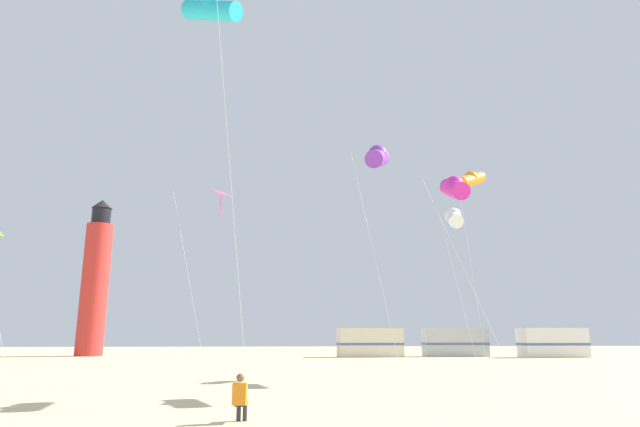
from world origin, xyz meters
The scene contains 11 objects.
kite_flyer_standing centered at (-1.26, 6.86, 0.61)m, with size 0.38×0.54×1.16m.
kite_diamond_rainbow centered at (-3.10, 17.72, 8.34)m, with size 2.83×2.83×8.90m.
kite_tube_violet centered at (3.56, 12.79, 9.00)m, with size 1.91×2.59×9.70m.
kite_tube_orange centered at (10.77, 21.41, 10.82)m, with size 2.35×2.15×11.53m.
kite_tube_magenta centered at (6.69, 12.98, 7.86)m, with size 3.09×3.00×8.56m.
kite_tube_white centered at (8.59, 18.57, 7.92)m, with size 1.56×2.59×8.62m.
kite_tube_cyan centered at (-2.88, 10.17, 13.45)m, with size 2.92×2.69×14.15m.
lighthouse_distant centered at (-19.38, 52.43, 7.84)m, with size 2.80×2.80×16.80m.
rv_van_cream centered at (9.44, 47.19, 1.39)m, with size 6.52×2.56×2.80m.
rv_van_silver centered at (18.35, 47.68, 1.39)m, with size 6.51×2.53×2.80m.
rv_van_white centered at (27.08, 44.45, 1.39)m, with size 6.46×2.41×2.80m.
Camera 1 is at (-0.57, -7.10, 2.07)m, focal length 30.01 mm.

